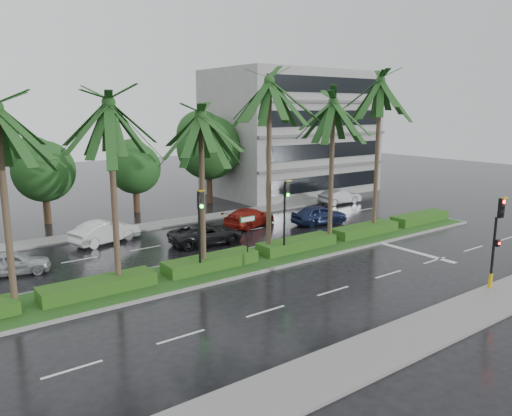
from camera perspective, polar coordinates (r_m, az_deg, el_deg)
ground at (r=27.45m, az=1.34°, el=-6.48°), size 120.00×120.00×0.00m
near_sidewalk at (r=20.89m, az=19.26°, el=-12.86°), size 40.00×2.40×0.12m
far_sidewalk at (r=37.29m, az=-10.08°, el=-1.76°), size 40.00×2.00×0.12m
median at (r=28.18m, az=0.08°, el=-5.83°), size 36.00×4.00×0.15m
hedge at (r=28.07m, az=0.08°, el=-5.11°), size 35.20×1.40×0.60m
lane_markings at (r=29.03m, az=6.61°, el=-5.54°), size 34.00×13.06×0.01m
palm_row at (r=26.21m, az=-2.16°, el=11.15°), size 26.30×4.20×10.83m
signal_near at (r=25.46m, az=25.77°, el=-3.20°), size 0.34×0.45×4.36m
signal_median_left at (r=24.73m, az=-6.39°, el=-1.35°), size 0.34×0.42×4.36m
signal_median_right at (r=27.84m, az=3.42°, el=0.13°), size 0.34×0.42×4.36m
street_sign at (r=26.66m, az=-0.98°, el=-2.27°), size 0.95×0.09×2.60m
bg_trees at (r=42.38m, az=-11.33°, el=6.26°), size 33.26×5.70×8.24m
building at (r=50.89m, az=4.04°, el=8.61°), size 16.00×10.00×12.00m
car_silver at (r=28.55m, az=-26.03°, el=-5.68°), size 2.29×3.82×1.22m
car_white at (r=32.97m, az=-16.86°, el=-2.62°), size 2.67×4.64×1.45m
car_darkgrey at (r=31.46m, az=-5.70°, el=-2.96°), size 2.71×4.94×1.31m
car_red at (r=36.00m, az=-0.75°, el=-1.06°), size 3.24×4.96×1.34m
car_blue at (r=36.92m, az=7.24°, el=-0.76°), size 2.38×4.43×1.43m
car_grey at (r=45.05m, az=9.55°, el=1.30°), size 1.65×4.13×1.33m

